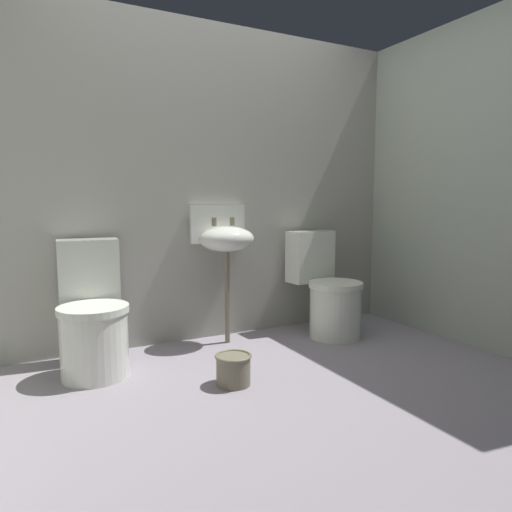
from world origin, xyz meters
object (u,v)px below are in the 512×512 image
Objects in this scene: toilet_left at (93,319)px; toilet_right at (327,293)px; bucket at (233,369)px; sink at (225,238)px.

toilet_right is at bearing -175.43° from toilet_left.
bucket is (0.66, -0.57, -0.23)m from toilet_left.
bucket is (-0.29, -0.75, -0.66)m from sink.
sink reaches higher than toilet_right.
toilet_right is 3.78× the size of bucket.
toilet_left is at bearing -168.71° from sink.
toilet_left is 1.00× the size of toilet_right.
toilet_right is 0.79× the size of sink.
toilet_right is 1.21m from bucket.
toilet_left and toilet_right have the same top height.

